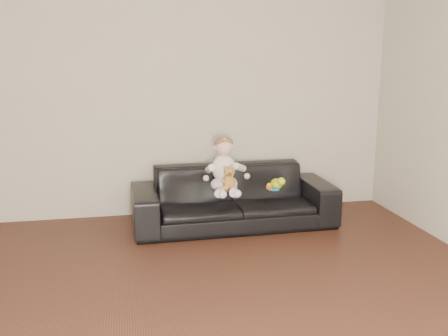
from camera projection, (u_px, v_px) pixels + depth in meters
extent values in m
plane|color=beige|center=(144.00, 86.00, 4.86)|extent=(5.00, 0.00, 5.00)
imported|color=black|center=(233.00, 197.00, 4.75)|extent=(1.91, 0.77, 0.55)
ellipsoid|color=white|center=(224.00, 184.00, 4.61)|extent=(0.31, 0.29, 0.14)
ellipsoid|color=white|center=(224.00, 168.00, 4.59)|extent=(0.27, 0.24, 0.26)
sphere|color=beige|center=(224.00, 147.00, 4.53)|extent=(0.22, 0.22, 0.17)
ellipsoid|color=#8C603F|center=(224.00, 144.00, 4.54)|extent=(0.22, 0.22, 0.12)
cylinder|color=white|center=(222.00, 191.00, 4.45)|extent=(0.14, 0.23, 0.08)
cylinder|color=white|center=(233.00, 190.00, 4.47)|extent=(0.14, 0.23, 0.08)
sphere|color=white|center=(223.00, 194.00, 4.34)|extent=(0.09, 0.09, 0.07)
sphere|color=white|center=(237.00, 194.00, 4.37)|extent=(0.09, 0.09, 0.07)
cylinder|color=white|center=(210.00, 169.00, 4.51)|extent=(0.12, 0.19, 0.12)
cylinder|color=white|center=(239.00, 167.00, 4.56)|extent=(0.12, 0.19, 0.12)
ellipsoid|color=#B17D32|center=(229.00, 182.00, 4.44)|extent=(0.13, 0.12, 0.13)
sphere|color=#B17D32|center=(229.00, 172.00, 4.41)|extent=(0.10, 0.10, 0.09)
sphere|color=#B17D32|center=(225.00, 168.00, 4.41)|extent=(0.04, 0.04, 0.03)
sphere|color=#B17D32|center=(232.00, 168.00, 4.42)|extent=(0.04, 0.04, 0.03)
sphere|color=#593819|center=(230.00, 174.00, 4.38)|extent=(0.04, 0.04, 0.03)
ellipsoid|color=#C1D419|center=(277.00, 184.00, 4.70)|extent=(0.16, 0.17, 0.10)
sphere|color=#D56219|center=(269.00, 187.00, 4.65)|extent=(0.07, 0.07, 0.06)
cylinder|color=#1684B7|center=(274.00, 189.00, 4.68)|extent=(0.12, 0.12, 0.02)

